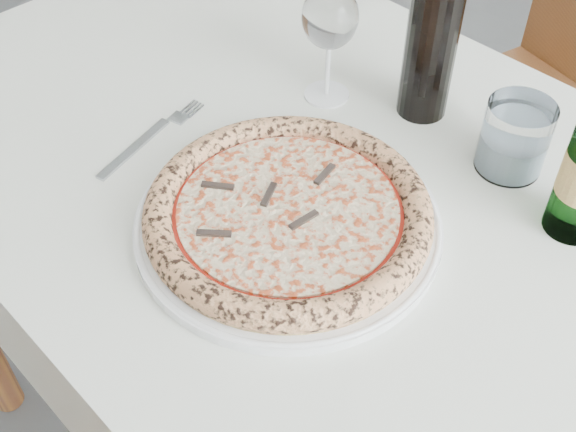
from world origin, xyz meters
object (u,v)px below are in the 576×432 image
at_px(pizza, 288,212).
at_px(tumbler, 514,142).
at_px(wine_glass, 330,20).
at_px(wine_bottle, 433,35).
at_px(plate, 288,223).
at_px(dining_table, 333,233).
at_px(chair_far, 568,75).

height_order(pizza, tumbler, tumbler).
xyz_separation_m(pizza, wine_glass, (-0.12, 0.24, 0.10)).
distance_m(tumbler, wine_bottle, 0.18).
distance_m(plate, wine_glass, 0.30).
bearing_deg(tumbler, dining_table, -132.94).
bearing_deg(wine_glass, plate, -63.30).
xyz_separation_m(chair_far, tumbler, (0.11, -0.60, 0.27)).
relative_size(plate, wine_glass, 2.13).
height_order(pizza, wine_glass, wine_glass).
bearing_deg(wine_bottle, tumbler, -12.64).
xyz_separation_m(chair_far, wine_glass, (-0.17, -0.62, 0.35)).
bearing_deg(wine_bottle, plate, -90.54).
distance_m(plate, pizza, 0.02).
relative_size(pizza, wine_glass, 1.98).
height_order(chair_far, tumbler, chair_far).
bearing_deg(chair_far, wine_bottle, -94.44).
bearing_deg(wine_bottle, dining_table, -90.81).
relative_size(dining_table, wine_glass, 8.45).
distance_m(dining_table, wine_glass, 0.29).
distance_m(pizza, wine_bottle, 0.32).
height_order(chair_far, wine_glass, same).
height_order(wine_glass, wine_bottle, wine_bottle).
bearing_deg(pizza, chair_far, 86.92).
bearing_deg(wine_bottle, pizza, -90.54).
relative_size(pizza, wine_bottle, 1.20).
bearing_deg(tumbler, chair_far, 100.34).
xyz_separation_m(dining_table, wine_glass, (-0.12, 0.14, 0.22)).
height_order(dining_table, wine_glass, wine_glass).
bearing_deg(wine_glass, tumbler, 4.71).
distance_m(chair_far, tumbler, 0.66).
relative_size(chair_far, tumbler, 9.58).
bearing_deg(pizza, plate, -32.01).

